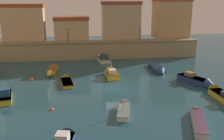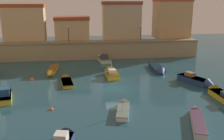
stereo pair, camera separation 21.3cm
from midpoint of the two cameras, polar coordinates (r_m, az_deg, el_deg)
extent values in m
plane|color=#1E4756|center=(35.43, 0.79, -4.00)|extent=(106.20, 106.20, 0.00)
cube|color=#9E8966|center=(53.33, -2.20, 4.34)|extent=(39.70, 2.70, 3.29)
cube|color=#817053|center=(53.03, -2.22, 6.22)|extent=(39.70, 3.00, 0.24)
cube|color=tan|center=(56.55, -18.39, 9.37)|extent=(8.11, 3.73, 6.79)
cube|color=#9B4124|center=(56.35, -18.72, 13.15)|extent=(8.43, 3.88, 0.70)
cube|color=tan|center=(56.65, -8.55, 8.65)|extent=(6.95, 5.58, 4.19)
cube|color=brown|center=(56.43, -8.65, 11.12)|extent=(7.22, 5.80, 0.70)
cube|color=tan|center=(56.51, 2.17, 10.36)|extent=(7.87, 3.98, 7.27)
cube|color=brown|center=(56.32, 2.21, 14.40)|extent=(8.19, 4.14, 0.70)
cube|color=tan|center=(60.12, 12.92, 10.60)|extent=(7.20, 5.41, 7.94)
cube|color=#B54536|center=(59.96, 13.17, 14.71)|extent=(7.48, 5.63, 0.70)
cylinder|color=black|center=(52.61, -9.32, 7.61)|extent=(0.12, 0.12, 2.76)
sphere|color=#F9D172|center=(52.44, -9.39, 9.27)|extent=(0.32, 0.32, 0.32)
cylinder|color=black|center=(54.17, 6.38, 7.91)|extent=(0.12, 0.12, 2.73)
sphere|color=#F9D172|center=(54.00, 6.42, 9.51)|extent=(0.32, 0.32, 0.32)
cube|color=navy|center=(45.60, 9.85, 0.50)|extent=(1.92, 5.46, 0.54)
cone|color=navy|center=(42.49, 10.96, -0.63)|extent=(1.64, 1.47, 1.57)
cube|color=#0C1F31|center=(45.54, 9.86, 0.79)|extent=(1.95, 5.57, 0.08)
cube|color=gold|center=(40.37, 0.15, -1.04)|extent=(1.93, 3.86, 0.73)
cone|color=gold|center=(42.64, -0.38, -0.16)|extent=(1.75, 1.12, 1.72)
cube|color=#835D13|center=(40.28, 0.15, -0.59)|extent=(1.97, 3.94, 0.08)
cube|color=silver|center=(40.02, 0.20, -0.24)|extent=(1.13, 1.27, 0.54)
cube|color=#99B7C6|center=(40.60, 0.05, 0.03)|extent=(0.98, 0.09, 0.33)
cylinder|color=#B2B2B7|center=(40.38, 0.08, 0.65)|extent=(0.08, 0.08, 1.56)
cube|color=white|center=(27.88, 2.65, -8.91)|extent=(2.10, 4.30, 0.52)
cone|color=white|center=(30.27, 2.88, -6.92)|extent=(1.38, 1.38, 1.15)
cube|color=slate|center=(27.79, 2.65, -8.50)|extent=(2.14, 4.39, 0.08)
cylinder|color=#B2B2B7|center=(27.26, 2.64, -7.42)|extent=(0.08, 0.08, 1.29)
cube|color=gold|center=(37.53, -9.63, -2.74)|extent=(2.00, 4.34, 0.46)
cone|color=gold|center=(40.03, -10.04, -1.63)|extent=(1.52, 1.35, 1.37)
cube|color=brown|center=(37.47, -9.65, -2.46)|extent=(2.04, 4.43, 0.08)
cube|color=navy|center=(39.44, 17.43, -2.07)|extent=(3.55, 5.03, 0.85)
cone|color=navy|center=(37.70, 20.93, -3.16)|extent=(2.00, 1.89, 1.58)
cube|color=#0D203D|center=(39.33, 17.48, -1.53)|extent=(3.62, 5.13, 0.08)
cube|color=olive|center=(39.66, 16.77, -0.85)|extent=(1.43, 1.62, 0.57)
cube|color=silver|center=(50.44, -1.63, 2.25)|extent=(2.36, 4.16, 0.75)
cone|color=silver|center=(52.80, -2.25, 2.83)|extent=(1.92, 1.32, 1.79)
cube|color=#567952|center=(50.36, -1.64, 2.62)|extent=(2.41, 4.24, 0.08)
cube|color=#333842|center=(49.99, -1.56, 3.00)|extent=(1.46, 1.46, 0.74)
cube|color=silver|center=(26.57, 18.46, -10.84)|extent=(2.93, 5.57, 0.65)
cone|color=silver|center=(29.66, 17.81, -8.00)|extent=(1.48, 1.68, 1.07)
cube|color=#6E4E6C|center=(26.45, 18.51, -10.28)|extent=(2.99, 5.68, 0.08)
cube|color=gold|center=(33.74, -22.05, -5.53)|extent=(2.19, 4.16, 0.70)
cone|color=gold|center=(36.08, -21.95, -4.20)|extent=(1.53, 1.36, 1.32)
cube|color=#575615|center=(33.63, -22.11, -5.04)|extent=(2.24, 4.25, 0.08)
cube|color=navy|center=(33.17, -22.20, -4.45)|extent=(1.30, 1.32, 0.87)
cube|color=#99B7C6|center=(33.68, -22.18, -4.08)|extent=(0.98, 0.27, 0.52)
cone|color=navy|center=(24.12, -9.34, -13.13)|extent=(1.46, 1.22, 1.29)
cube|color=silver|center=(22.01, -10.74, -14.22)|extent=(1.20, 1.22, 0.75)
cube|color=gold|center=(44.58, -12.61, 0.13)|extent=(1.52, 5.05, 0.70)
cone|color=gold|center=(41.61, -13.26, -0.99)|extent=(1.20, 1.47, 1.10)
cube|color=brown|center=(44.51, -12.63, 0.51)|extent=(1.55, 5.15, 0.08)
cone|color=gold|center=(36.58, 20.97, -3.87)|extent=(1.60, 1.43, 1.57)
sphere|color=#EA4C19|center=(29.52, -12.86, -8.43)|extent=(0.45, 0.45, 0.45)
sphere|color=#EA4C19|center=(40.82, -16.96, -2.07)|extent=(0.64, 0.64, 0.64)
camera|label=1|loc=(0.11, -89.84, 0.04)|focal=41.96mm
camera|label=2|loc=(0.11, 90.16, -0.04)|focal=41.96mm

